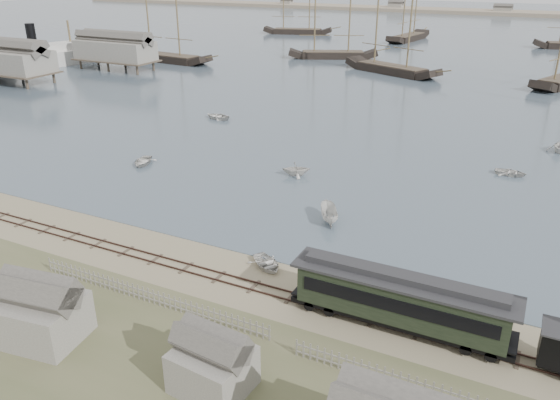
% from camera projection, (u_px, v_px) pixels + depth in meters
% --- Properties ---
extents(ground, '(600.00, 600.00, 0.00)m').
position_uv_depth(ground, '(278.00, 277.00, 41.10)').
color(ground, tan).
rests_on(ground, ground).
extents(harbor_water, '(600.00, 336.00, 0.06)m').
position_uv_depth(harbor_water, '(507.00, 34.00, 180.69)').
color(harbor_water, '#455563').
rests_on(harbor_water, ground).
extents(rail_track, '(120.00, 1.80, 0.16)m').
position_uv_depth(rail_track, '(266.00, 290.00, 39.44)').
color(rail_track, '#36231D').
rests_on(rail_track, ground).
extents(picket_fence_west, '(19.00, 0.10, 1.20)m').
position_uv_depth(picket_fence_west, '(150.00, 303.00, 38.00)').
color(picket_fence_west, slate).
rests_on(picket_fence_west, ground).
extents(picket_fence_east, '(15.00, 0.10, 1.20)m').
position_uv_depth(picket_fence_east, '(421.00, 396.00, 29.84)').
color(picket_fence_east, slate).
rests_on(picket_fence_east, ground).
extents(shed_left, '(5.00, 4.00, 4.10)m').
position_uv_depth(shed_left, '(45.00, 337.00, 34.50)').
color(shed_left, slate).
rests_on(shed_left, ground).
extents(shed_mid, '(4.00, 3.50, 3.60)m').
position_uv_depth(shed_mid, '(214.00, 387.00, 30.43)').
color(shed_mid, slate).
rests_on(shed_mid, ground).
extents(western_wharf, '(36.00, 56.00, 8.00)m').
position_uv_depth(western_wharf, '(14.00, 65.00, 103.34)').
color(western_wharf, slate).
rests_on(western_wharf, harbor_water).
extents(far_spit, '(500.00, 20.00, 1.80)m').
position_uv_depth(far_spit, '(525.00, 16.00, 246.40)').
color(far_spit, gray).
rests_on(far_spit, ground).
extents(passenger_coach, '(14.29, 2.76, 3.47)m').
position_uv_depth(passenger_coach, '(401.00, 299.00, 34.62)').
color(passenger_coach, black).
rests_on(passenger_coach, ground).
extents(beached_dinghy, '(3.87, 4.08, 0.69)m').
position_uv_depth(beached_dinghy, '(267.00, 263.00, 42.33)').
color(beached_dinghy, silver).
rests_on(beached_dinghy, ground).
extents(steamship, '(17.25, 44.25, 9.57)m').
position_uv_depth(steamship, '(33.00, 46.00, 121.31)').
color(steamship, silver).
rests_on(steamship, harbor_water).
extents(rowboat_0, '(4.27, 3.62, 0.75)m').
position_uv_depth(rowboat_0, '(143.00, 161.00, 63.84)').
color(rowboat_0, silver).
rests_on(rowboat_0, harbor_water).
extents(rowboat_1, '(3.79, 3.97, 1.62)m').
position_uv_depth(rowboat_1, '(296.00, 169.00, 60.30)').
color(rowboat_1, silver).
rests_on(rowboat_1, harbor_water).
extents(rowboat_2, '(3.98, 3.11, 1.46)m').
position_uv_depth(rowboat_2, '(329.00, 215.00, 49.49)').
color(rowboat_2, silver).
rests_on(rowboat_2, harbor_water).
extents(rowboat_3, '(2.49, 3.42, 0.69)m').
position_uv_depth(rowboat_3, '(511.00, 172.00, 60.54)').
color(rowboat_3, silver).
rests_on(rowboat_3, harbor_water).
extents(rowboat_6, '(3.41, 4.38, 0.83)m').
position_uv_depth(rowboat_6, '(217.00, 116.00, 82.61)').
color(rowboat_6, silver).
rests_on(rowboat_6, harbor_water).
extents(rowboat_7, '(3.53, 3.11, 1.75)m').
position_uv_depth(rowboat_7, '(560.00, 145.00, 67.80)').
color(rowboat_7, silver).
rests_on(rowboat_7, harbor_water).
extents(schooner_0, '(24.81, 8.02, 20.00)m').
position_uv_depth(schooner_0, '(164.00, 18.00, 126.87)').
color(schooner_0, black).
rests_on(schooner_0, harbor_water).
extents(schooner_1, '(21.96, 13.47, 20.00)m').
position_uv_depth(schooner_1, '(334.00, 16.00, 131.30)').
color(schooner_1, black).
rests_on(schooner_1, harbor_water).
extents(schooner_2, '(23.13, 14.15, 20.00)m').
position_uv_depth(schooner_2, '(395.00, 25.00, 112.92)').
color(schooner_2, black).
rests_on(schooner_2, harbor_water).
extents(schooner_6, '(23.05, 11.17, 20.00)m').
position_uv_depth(schooner_6, '(298.00, 2.00, 177.70)').
color(schooner_6, black).
rests_on(schooner_6, harbor_water).
extents(schooner_7, '(8.76, 23.72, 20.00)m').
position_uv_depth(schooner_7, '(411.00, 6.00, 162.59)').
color(schooner_7, black).
rests_on(schooner_7, harbor_water).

